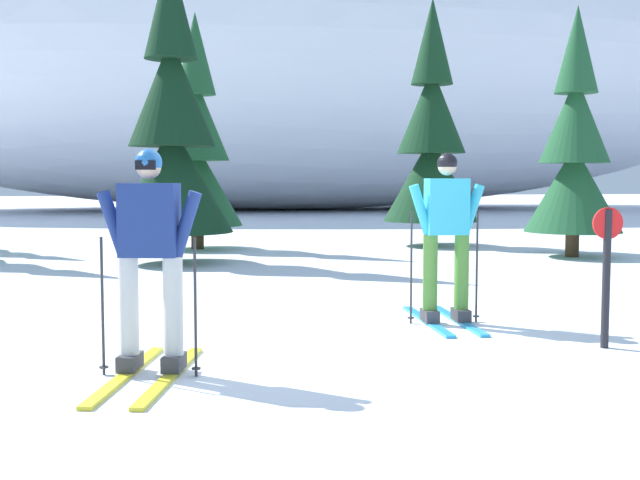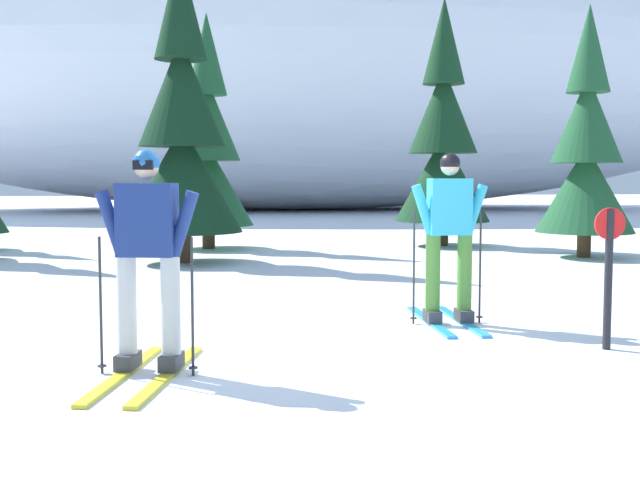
{
  "view_description": "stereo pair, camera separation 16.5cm",
  "coord_description": "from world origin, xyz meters",
  "px_view_note": "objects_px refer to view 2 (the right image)",
  "views": [
    {
      "loc": [
        -1.1,
        -6.87,
        1.5
      ],
      "look_at": [
        -0.05,
        0.06,
        0.95
      ],
      "focal_mm": 44.32,
      "sensor_mm": 36.0,
      "label": 1
    },
    {
      "loc": [
        -0.94,
        -6.89,
        1.5
      ],
      "look_at": [
        -0.05,
        0.06,
        0.95
      ],
      "focal_mm": 44.32,
      "sensor_mm": 36.0,
      "label": 2
    }
  ],
  "objects_px": {
    "pine_tree_right": "(443,143)",
    "skier_navy_jacket": "(148,257)",
    "pine_tree_center_left": "(182,134)",
    "pine_tree_center_right": "(208,151)",
    "skier_cyan_jacket": "(449,235)",
    "pine_tree_far_right": "(586,152)",
    "trail_marker_post": "(609,268)"
  },
  "relations": [
    {
      "from": "pine_tree_far_right",
      "to": "skier_navy_jacket",
      "type": "bearing_deg",
      "value": -132.79
    },
    {
      "from": "pine_tree_center_left",
      "to": "pine_tree_right",
      "type": "distance_m",
      "value": 6.2
    },
    {
      "from": "skier_navy_jacket",
      "to": "trail_marker_post",
      "type": "bearing_deg",
      "value": 5.01
    },
    {
      "from": "skier_cyan_jacket",
      "to": "trail_marker_post",
      "type": "xyz_separation_m",
      "value": [
        1.04,
        -1.33,
        -0.2
      ]
    },
    {
      "from": "pine_tree_far_right",
      "to": "trail_marker_post",
      "type": "bearing_deg",
      "value": -114.49
    },
    {
      "from": "skier_navy_jacket",
      "to": "pine_tree_far_right",
      "type": "relative_size",
      "value": 0.39
    },
    {
      "from": "pine_tree_far_right",
      "to": "pine_tree_center_right",
      "type": "bearing_deg",
      "value": 158.63
    },
    {
      "from": "pine_tree_center_left",
      "to": "pine_tree_center_right",
      "type": "xyz_separation_m",
      "value": [
        0.41,
        2.77,
        -0.21
      ]
    },
    {
      "from": "skier_cyan_jacket",
      "to": "pine_tree_far_right",
      "type": "xyz_separation_m",
      "value": [
        4.52,
        6.31,
        1.06
      ]
    },
    {
      "from": "skier_cyan_jacket",
      "to": "skier_navy_jacket",
      "type": "bearing_deg",
      "value": -149.72
    },
    {
      "from": "skier_navy_jacket",
      "to": "pine_tree_center_left",
      "type": "height_order",
      "value": "pine_tree_center_left"
    },
    {
      "from": "skier_navy_jacket",
      "to": "pine_tree_right",
      "type": "height_order",
      "value": "pine_tree_right"
    },
    {
      "from": "skier_navy_jacket",
      "to": "pine_tree_far_right",
      "type": "distance_m",
      "value": 10.94
    },
    {
      "from": "pine_tree_right",
      "to": "trail_marker_post",
      "type": "bearing_deg",
      "value": -98.31
    },
    {
      "from": "trail_marker_post",
      "to": "pine_tree_right",
      "type": "bearing_deg",
      "value": 81.69
    },
    {
      "from": "pine_tree_center_left",
      "to": "pine_tree_center_right",
      "type": "distance_m",
      "value": 2.8
    },
    {
      "from": "skier_navy_jacket",
      "to": "skier_cyan_jacket",
      "type": "relative_size",
      "value": 1.05
    },
    {
      "from": "trail_marker_post",
      "to": "pine_tree_center_right",
      "type": "bearing_deg",
      "value": 108.99
    },
    {
      "from": "skier_cyan_jacket",
      "to": "pine_tree_right",
      "type": "height_order",
      "value": "pine_tree_right"
    },
    {
      "from": "pine_tree_right",
      "to": "skier_navy_jacket",
      "type": "bearing_deg",
      "value": -116.71
    },
    {
      "from": "skier_navy_jacket",
      "to": "skier_cyan_jacket",
      "type": "height_order",
      "value": "skier_cyan_jacket"
    },
    {
      "from": "pine_tree_center_left",
      "to": "pine_tree_right",
      "type": "height_order",
      "value": "pine_tree_center_left"
    },
    {
      "from": "pine_tree_center_right",
      "to": "pine_tree_far_right",
      "type": "relative_size",
      "value": 1.05
    },
    {
      "from": "pine_tree_right",
      "to": "skier_cyan_jacket",
      "type": "bearing_deg",
      "value": -105.7
    },
    {
      "from": "skier_navy_jacket",
      "to": "trail_marker_post",
      "type": "distance_m",
      "value": 3.93
    },
    {
      "from": "pine_tree_center_left",
      "to": "trail_marker_post",
      "type": "xyz_separation_m",
      "value": [
        3.99,
        -7.65,
        -1.56
      ]
    },
    {
      "from": "skier_cyan_jacket",
      "to": "pine_tree_center_left",
      "type": "xyz_separation_m",
      "value": [
        -2.96,
        6.31,
        1.35
      ]
    },
    {
      "from": "skier_cyan_jacket",
      "to": "pine_tree_center_left",
      "type": "distance_m",
      "value": 7.1
    },
    {
      "from": "pine_tree_center_right",
      "to": "pine_tree_right",
      "type": "height_order",
      "value": "pine_tree_right"
    },
    {
      "from": "trail_marker_post",
      "to": "skier_navy_jacket",
      "type": "bearing_deg",
      "value": -174.99
    },
    {
      "from": "skier_cyan_jacket",
      "to": "pine_tree_right",
      "type": "distance_m",
      "value": 9.59
    },
    {
      "from": "pine_tree_far_right",
      "to": "trail_marker_post",
      "type": "height_order",
      "value": "pine_tree_far_right"
    }
  ]
}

